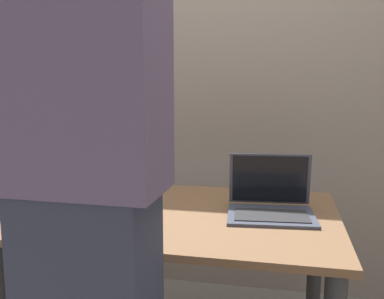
{
  "coord_description": "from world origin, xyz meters",
  "views": [
    {
      "loc": [
        0.39,
        -1.59,
        1.24
      ],
      "look_at": [
        0.05,
        0.0,
        0.99
      ],
      "focal_mm": 39.99,
      "sensor_mm": 36.0,
      "label": 1
    }
  ],
  "objects_px": {
    "beer_bottle_dark": "(111,175)",
    "person_figure": "(87,211)",
    "laptop": "(271,202)",
    "beer_bottle_green": "(98,177)"
  },
  "relations": [
    {
      "from": "laptop",
      "to": "beer_bottle_green",
      "type": "distance_m",
      "value": 0.72
    },
    {
      "from": "laptop",
      "to": "beer_bottle_green",
      "type": "height_order",
      "value": "beer_bottle_green"
    },
    {
      "from": "laptop",
      "to": "beer_bottle_green",
      "type": "xyz_separation_m",
      "value": [
        -0.71,
        -0.01,
        0.07
      ]
    },
    {
      "from": "beer_bottle_dark",
      "to": "person_figure",
      "type": "distance_m",
      "value": 0.84
    },
    {
      "from": "beer_bottle_green",
      "to": "laptop",
      "type": "bearing_deg",
      "value": 0.8
    },
    {
      "from": "laptop",
      "to": "beer_bottle_dark",
      "type": "height_order",
      "value": "beer_bottle_dark"
    },
    {
      "from": "beer_bottle_green",
      "to": "person_figure",
      "type": "distance_m",
      "value": 0.77
    },
    {
      "from": "person_figure",
      "to": "beer_bottle_green",
      "type": "bearing_deg",
      "value": 112.47
    },
    {
      "from": "beer_bottle_green",
      "to": "person_figure",
      "type": "height_order",
      "value": "person_figure"
    },
    {
      "from": "beer_bottle_dark",
      "to": "person_figure",
      "type": "height_order",
      "value": "person_figure"
    }
  ]
}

